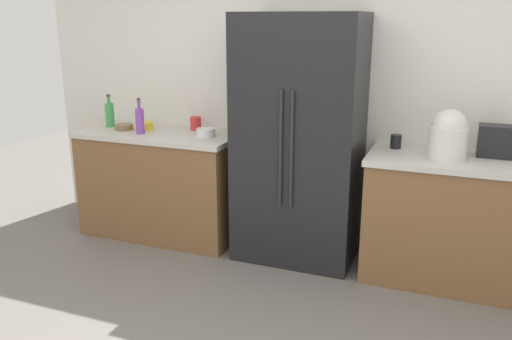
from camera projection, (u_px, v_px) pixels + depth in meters
kitchen_back_panel at (331, 82)px, 4.08m from camera, size 5.17×0.10×2.65m
counter_left at (163, 183)px, 4.46m from camera, size 1.35×0.65×0.90m
counter_right at (479, 223)px, 3.59m from camera, size 1.55×0.65×0.90m
refrigerator at (299, 141)px, 3.91m from camera, size 0.90×0.63×1.85m
toaster at (495, 141)px, 3.52m from camera, size 0.22×0.15×0.22m
rice_cooker at (448, 135)px, 3.45m from camera, size 0.25×0.25×0.34m
bottle_a at (110, 114)px, 4.50m from camera, size 0.07×0.07×0.28m
bottle_b at (140, 120)px, 4.23m from camera, size 0.07×0.07×0.29m
cup_a at (196, 123)px, 4.39m from camera, size 0.09×0.09×0.11m
cup_d at (396, 142)px, 3.77m from camera, size 0.08×0.08×0.10m
bowl_a at (206, 132)px, 4.16m from camera, size 0.15×0.15×0.06m
bowl_b at (145, 126)px, 4.41m from camera, size 0.15×0.15×0.06m
bowl_c at (124, 127)px, 4.40m from camera, size 0.15×0.15×0.05m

